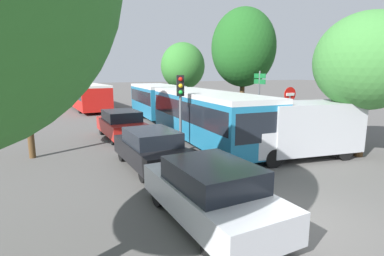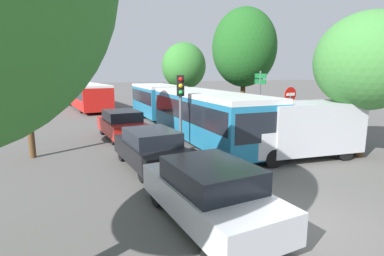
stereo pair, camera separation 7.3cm
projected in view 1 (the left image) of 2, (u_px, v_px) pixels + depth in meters
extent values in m
plane|color=#565451|center=(293.00, 219.00, 7.30)|extent=(200.00, 200.00, 0.00)
cube|color=teal|center=(206.00, 116.00, 15.14)|extent=(3.07, 9.74, 2.08)
cube|color=black|center=(206.00, 109.00, 15.07)|extent=(3.07, 9.36, 0.91)
cube|color=silver|center=(206.00, 94.00, 14.93)|extent=(3.07, 9.74, 0.20)
cube|color=teal|center=(156.00, 101.00, 23.41)|extent=(2.92, 6.71, 2.08)
cube|color=black|center=(156.00, 96.00, 23.34)|extent=(2.92, 6.44, 0.91)
cube|color=silver|center=(156.00, 86.00, 23.20)|extent=(2.92, 6.71, 0.20)
cylinder|color=black|center=(172.00, 106.00, 19.96)|extent=(1.96, 1.11, 1.91)
cube|color=black|center=(262.00, 128.00, 10.76)|extent=(2.27, 0.22, 1.11)
cylinder|color=black|center=(259.00, 143.00, 12.90)|extent=(0.36, 1.03, 1.01)
cylinder|color=black|center=(214.00, 148.00, 12.08)|extent=(0.36, 1.03, 1.01)
cylinder|color=black|center=(200.00, 122.00, 18.49)|extent=(0.36, 1.03, 1.01)
cylinder|color=black|center=(167.00, 124.00, 17.67)|extent=(0.36, 1.03, 1.01)
cylinder|color=black|center=(170.00, 110.00, 23.97)|extent=(0.36, 1.03, 1.01)
cylinder|color=black|center=(143.00, 112.00, 23.15)|extent=(0.36, 1.03, 1.01)
cube|color=red|center=(85.00, 96.00, 29.18)|extent=(3.29, 11.43, 1.96)
cube|color=black|center=(85.00, 92.00, 29.12)|extent=(3.27, 10.87, 0.82)
cube|color=silver|center=(85.00, 85.00, 28.98)|extent=(3.29, 11.43, 0.20)
cylinder|color=black|center=(69.00, 101.00, 32.00)|extent=(0.36, 1.00, 0.98)
cylinder|color=black|center=(89.00, 100.00, 33.02)|extent=(0.36, 1.00, 0.98)
cylinder|color=black|center=(81.00, 108.00, 25.92)|extent=(0.36, 1.00, 0.98)
cylinder|color=black|center=(105.00, 106.00, 26.93)|extent=(0.36, 1.00, 0.98)
cube|color=#B7BABF|center=(210.00, 197.00, 7.08)|extent=(1.97, 4.33, 0.69)
cube|color=black|center=(212.00, 174.00, 6.88)|extent=(1.75, 2.29, 0.53)
cylinder|color=black|center=(159.00, 194.00, 7.97)|extent=(0.25, 0.66, 0.65)
cylinder|color=black|center=(208.00, 184.00, 8.66)|extent=(0.25, 0.66, 0.65)
cylinder|color=black|center=(213.00, 246.00, 5.60)|extent=(0.25, 0.66, 0.65)
cylinder|color=black|center=(274.00, 227.00, 6.29)|extent=(0.25, 0.66, 0.65)
cube|color=black|center=(151.00, 152.00, 11.15)|extent=(1.93, 4.24, 0.68)
cube|color=black|center=(152.00, 137.00, 10.96)|extent=(1.71, 2.25, 0.52)
cylinder|color=black|center=(122.00, 153.00, 12.03)|extent=(0.24, 0.64, 0.64)
cylinder|color=black|center=(157.00, 149.00, 12.71)|extent=(0.24, 0.64, 0.64)
cylinder|color=black|center=(144.00, 173.00, 9.71)|extent=(0.24, 0.64, 0.64)
cylinder|color=black|center=(185.00, 166.00, 10.38)|extent=(0.24, 0.64, 0.64)
cube|color=#B21E19|center=(121.00, 127.00, 16.21)|extent=(1.99, 4.38, 0.70)
cube|color=black|center=(121.00, 116.00, 16.00)|extent=(1.77, 2.32, 0.53)
cylinder|color=black|center=(102.00, 129.00, 17.11)|extent=(0.25, 0.67, 0.66)
cylinder|color=black|center=(128.00, 127.00, 17.81)|extent=(0.25, 0.67, 0.66)
cylinder|color=black|center=(113.00, 138.00, 14.71)|extent=(0.25, 0.67, 0.66)
cylinder|color=black|center=(143.00, 135.00, 15.41)|extent=(0.25, 0.67, 0.66)
cube|color=#B7BABF|center=(308.00, 126.00, 12.41)|extent=(4.35, 2.58, 2.00)
cube|color=#B7BABF|center=(253.00, 141.00, 11.78)|extent=(1.17, 2.01, 1.00)
cylinder|color=black|center=(273.00, 158.00, 11.20)|extent=(0.75, 0.34, 0.72)
cylinder|color=black|center=(252.00, 147.00, 12.78)|extent=(0.75, 0.34, 0.72)
cylinder|color=black|center=(344.00, 151.00, 12.14)|extent=(0.75, 0.34, 0.72)
cylinder|color=black|center=(316.00, 142.00, 13.72)|extent=(0.75, 0.34, 0.72)
cylinder|color=#56595E|center=(181.00, 114.00, 13.22)|extent=(0.12, 0.12, 3.40)
cube|color=black|center=(180.00, 86.00, 12.99)|extent=(0.38, 0.33, 0.90)
sphere|color=red|center=(181.00, 79.00, 12.79)|extent=(0.18, 0.18, 0.18)
sphere|color=#EAAD14|center=(181.00, 86.00, 12.84)|extent=(0.18, 0.18, 0.18)
sphere|color=green|center=(181.00, 92.00, 12.89)|extent=(0.18, 0.18, 0.18)
cylinder|color=#56595E|center=(288.00, 120.00, 14.72)|extent=(0.08, 0.08, 2.40)
cylinder|color=red|center=(290.00, 94.00, 14.48)|extent=(0.70, 0.03, 0.70)
cube|color=white|center=(290.00, 94.00, 14.46)|extent=(0.50, 0.04, 0.14)
cylinder|color=#56595E|center=(259.00, 101.00, 18.33)|extent=(0.10, 0.10, 3.60)
cube|color=#197A38|center=(260.00, 76.00, 18.05)|extent=(0.32, 1.39, 0.28)
cube|color=#197A38|center=(260.00, 82.00, 18.11)|extent=(0.32, 1.39, 0.28)
cylinder|color=#51381E|center=(29.00, 116.00, 12.20)|extent=(0.26, 0.26, 3.50)
ellipsoid|color=#1E561E|center=(20.00, 31.00, 11.58)|extent=(4.24, 4.24, 4.23)
ellipsoid|color=#1E561E|center=(11.00, 47.00, 11.39)|extent=(2.55, 2.55, 2.33)
cylinder|color=#51381E|center=(361.00, 127.00, 12.56)|extent=(0.39, 0.39, 2.48)
ellipsoid|color=#3D7F38|center=(368.00, 61.00, 12.06)|extent=(4.18, 4.18, 3.92)
cylinder|color=#51381E|center=(242.00, 100.00, 20.97)|extent=(0.33, 0.33, 3.18)
ellipsoid|color=#1E561E|center=(243.00, 48.00, 20.32)|extent=(4.36, 4.36, 5.28)
ellipsoid|color=#286623|center=(240.00, 60.00, 20.69)|extent=(2.62, 2.62, 2.90)
cylinder|color=#51381E|center=(183.00, 96.00, 29.38)|extent=(0.25, 0.25, 2.40)
ellipsoid|color=#33752D|center=(183.00, 66.00, 28.84)|extent=(4.23, 4.23, 4.49)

